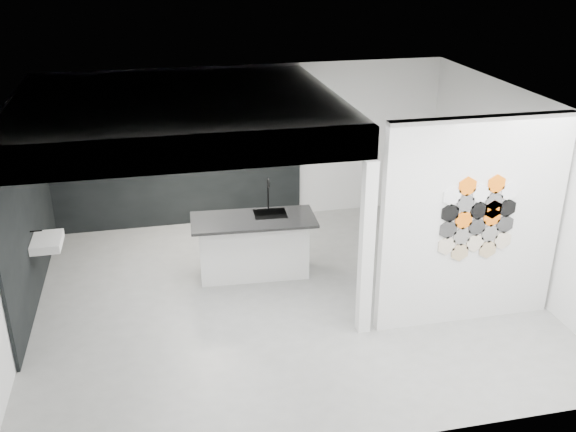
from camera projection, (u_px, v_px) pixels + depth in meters
The scene contains 17 objects.
floor at pixel (286, 298), 9.21m from camera, with size 7.00×6.00×0.01m, color gray.
partition_panel at pixel (472, 223), 8.19m from camera, with size 2.45×0.15×2.80m, color silver.
bay_clad_back at pixel (177, 162), 11.15m from camera, with size 4.40×0.04×2.35m, color black.
bay_clad_left at pixel (28, 217), 8.96m from camera, with size 0.04×4.00×2.35m, color black.
bulkhead at pixel (178, 112), 8.84m from camera, with size 4.40×4.00×0.40m, color silver.
corner_column at pixel (366, 250), 8.00m from camera, with size 0.16×0.16×2.35m, color silver.
fascia_beam at pixel (188, 154), 7.11m from camera, with size 4.40×0.16×0.40m, color silver.
wall_basin at pixel (47, 242), 8.95m from camera, with size 0.40×0.60×0.12m, color silver.
display_shelf at pixel (182, 157), 11.02m from camera, with size 3.00×0.15×0.04m, color black.
kitchen_island at pixel (253, 245), 9.67m from camera, with size 1.87×0.91×1.47m.
stockpot at pixel (104, 156), 10.73m from camera, with size 0.20×0.20×0.16m, color black.
kettle at pixel (226, 148), 11.13m from camera, with size 0.20×0.20×0.17m, color black.
glass_bowl at pixel (260, 148), 11.26m from camera, with size 0.13×0.13×0.10m, color gray.
glass_vase at pixel (260, 147), 11.25m from camera, with size 0.10×0.10×0.14m, color gray.
bottle_dark at pixel (181, 151), 10.98m from camera, with size 0.06×0.06×0.15m, color black.
utensil_cup at pixel (143, 156), 10.87m from camera, with size 0.07×0.07×0.09m, color black.
hex_tile_cluster at pixel (479, 218), 8.08m from camera, with size 1.04×0.02×1.16m.
Camera 1 is at (-1.67, -7.80, 4.74)m, focal length 40.00 mm.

